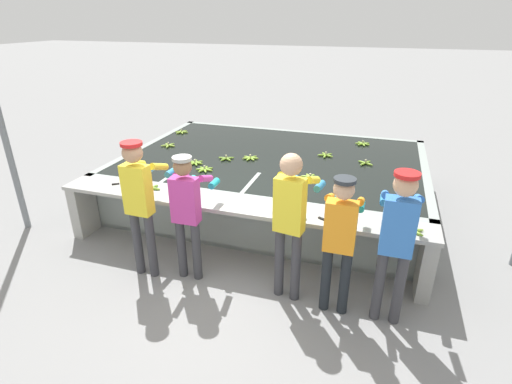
{
  "coord_description": "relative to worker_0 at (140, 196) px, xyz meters",
  "views": [
    {
      "loc": [
        1.69,
        -4.0,
        3.02
      ],
      "look_at": [
        0.0,
        1.2,
        0.58
      ],
      "focal_mm": 28.0,
      "sensor_mm": 36.0,
      "label": 1
    }
  ],
  "objects": [
    {
      "name": "knife_0",
      "position": [
        -0.8,
        0.71,
        -0.23
      ],
      "size": [
        0.31,
        0.22,
        0.02
      ],
      "color": "silver",
      "rests_on": "work_ledge"
    },
    {
      "name": "wash_tank",
      "position": [
        0.93,
        2.54,
        -0.66
      ],
      "size": [
        4.92,
        3.46,
        0.83
      ],
      "color": "gray",
      "rests_on": "ground"
    },
    {
      "name": "banana_bunch_floating_7",
      "position": [
        2.42,
        2.64,
        -0.22
      ],
      "size": [
        0.26,
        0.26,
        0.08
      ],
      "color": "#7FAD33",
      "rests_on": "wash_tank"
    },
    {
      "name": "work_ledge",
      "position": [
        0.93,
        0.6,
        -0.46
      ],
      "size": [
        4.92,
        0.45,
        0.83
      ],
      "color": "#9E9E99",
      "rests_on": "ground"
    },
    {
      "name": "banana_bunch_floating_0",
      "position": [
        0.09,
        1.58,
        -0.22
      ],
      "size": [
        0.28,
        0.28,
        0.08
      ],
      "color": "#7FAD33",
      "rests_on": "wash_tank"
    },
    {
      "name": "ground_plane",
      "position": [
        0.93,
        0.37,
        -1.06
      ],
      "size": [
        80.0,
        80.0,
        0.0
      ],
      "primitive_type": "plane",
      "color": "gray",
      "rests_on": "ground"
    },
    {
      "name": "banana_bunch_floating_1",
      "position": [
        0.22,
        2.16,
        -0.22
      ],
      "size": [
        0.26,
        0.28,
        0.08
      ],
      "color": "#75A333",
      "rests_on": "wash_tank"
    },
    {
      "name": "worker_3",
      "position": [
        2.33,
        0.04,
        -0.11
      ],
      "size": [
        0.4,
        0.71,
        1.58
      ],
      "color": "#1E2328",
      "rests_on": "ground"
    },
    {
      "name": "banana_bunch_floating_6",
      "position": [
        -1.05,
        2.5,
        -0.22
      ],
      "size": [
        0.27,
        0.28,
        0.08
      ],
      "color": "#93BC3D",
      "rests_on": "wash_tank"
    },
    {
      "name": "banana_bunch_floating_5",
      "position": [
        -0.18,
        1.8,
        -0.22
      ],
      "size": [
        0.27,
        0.28,
        0.08
      ],
      "color": "#7FAD33",
      "rests_on": "wash_tank"
    },
    {
      "name": "banana_bunch_floating_8",
      "position": [
        2.3,
        3.7,
        -0.22
      ],
      "size": [
        0.28,
        0.28,
        0.08
      ],
      "color": "#7FAD33",
      "rests_on": "wash_tank"
    },
    {
      "name": "banana_bunch_floating_2",
      "position": [
        -1.25,
        3.39,
        -0.22
      ],
      "size": [
        0.28,
        0.27,
        0.08
      ],
      "color": "#8CB738",
      "rests_on": "wash_tank"
    },
    {
      "name": "banana_bunch_ledge_0",
      "position": [
        3.06,
        0.53,
        -0.22
      ],
      "size": [
        0.27,
        0.28,
        0.08
      ],
      "color": "#93BC3D",
      "rests_on": "work_ledge"
    },
    {
      "name": "banana_bunch_floating_4",
      "position": [
        1.76,
        2.83,
        -0.22
      ],
      "size": [
        0.28,
        0.27,
        0.08
      ],
      "color": "#7FAD33",
      "rests_on": "wash_tank"
    },
    {
      "name": "worker_1",
      "position": [
        0.55,
        0.12,
        -0.11
      ],
      "size": [
        0.42,
        0.72,
        1.59
      ],
      "color": "#38383D",
      "rests_on": "ground"
    },
    {
      "name": "banana_bunch_ledge_1",
      "position": [
        -0.29,
        0.68,
        -0.22
      ],
      "size": [
        0.27,
        0.28,
        0.08
      ],
      "color": "#75A333",
      "rests_on": "work_ledge"
    },
    {
      "name": "worker_4",
      "position": [
        2.88,
        0.05,
        -0.02
      ],
      "size": [
        0.4,
        0.72,
        1.7
      ],
      "color": "#38383D",
      "rests_on": "ground"
    },
    {
      "name": "banana_bunch_floating_3",
      "position": [
        1.7,
        1.76,
        -0.22
      ],
      "size": [
        0.28,
        0.28,
        0.08
      ],
      "color": "#93BC3D",
      "rests_on": "wash_tank"
    },
    {
      "name": "knife_1",
      "position": [
        2.14,
        0.5,
        -0.23
      ],
      "size": [
        0.32,
        0.19,
        0.02
      ],
      "color": "silver",
      "rests_on": "work_ledge"
    },
    {
      "name": "support_post_left",
      "position": [
        -2.44,
        0.46,
        0.54
      ],
      "size": [
        0.09,
        0.09,
        3.2
      ],
      "color": "slate",
      "rests_on": "ground"
    },
    {
      "name": "worker_0",
      "position": [
        0.0,
        0.0,
        0.0
      ],
      "size": [
        0.42,
        0.73,
        1.74
      ],
      "color": "#38383D",
      "rests_on": "ground"
    },
    {
      "name": "worker_2",
      "position": [
        1.79,
        0.11,
        -0.0
      ],
      "size": [
        0.47,
        0.74,
        1.75
      ],
      "color": "#38383D",
      "rests_on": "ground"
    },
    {
      "name": "banana_bunch_floating_9",
      "position": [
        0.59,
        2.31,
        -0.22
      ],
      "size": [
        0.28,
        0.28,
        0.08
      ],
      "color": "#8CB738",
      "rests_on": "wash_tank"
    }
  ]
}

